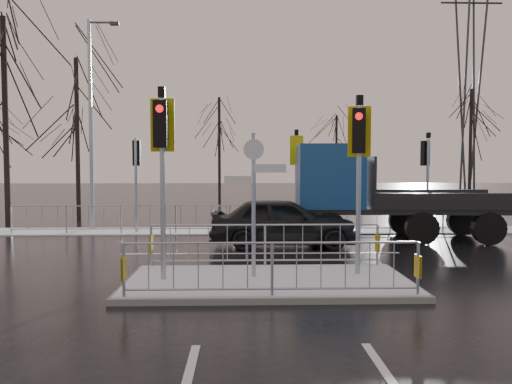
{
  "coord_description": "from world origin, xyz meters",
  "views": [
    {
      "loc": [
        -0.55,
        -10.4,
        2.54
      ],
      "look_at": [
        -0.16,
        3.27,
        1.8
      ],
      "focal_mm": 35.0,
      "sensor_mm": 36.0,
      "label": 1
    }
  ],
  "objects_px": {
    "traffic_island": "(268,267)",
    "street_lamp_left": "(92,115)",
    "car_far_lane": "(283,222)",
    "flatbed_truck": "(358,189)"
  },
  "relations": [
    {
      "from": "car_far_lane",
      "to": "flatbed_truck",
      "type": "relative_size",
      "value": 0.64
    },
    {
      "from": "traffic_island",
      "to": "flatbed_truck",
      "type": "relative_size",
      "value": 0.85
    },
    {
      "from": "traffic_island",
      "to": "car_far_lane",
      "type": "distance_m",
      "value": 5.07
    },
    {
      "from": "traffic_island",
      "to": "street_lamp_left",
      "type": "bearing_deg",
      "value": 124.07
    },
    {
      "from": "traffic_island",
      "to": "car_far_lane",
      "type": "relative_size",
      "value": 1.32
    },
    {
      "from": "traffic_island",
      "to": "flatbed_truck",
      "type": "bearing_deg",
      "value": 62.08
    },
    {
      "from": "car_far_lane",
      "to": "street_lamp_left",
      "type": "relative_size",
      "value": 0.55
    },
    {
      "from": "flatbed_truck",
      "to": "street_lamp_left",
      "type": "bearing_deg",
      "value": 162.9
    },
    {
      "from": "car_far_lane",
      "to": "street_lamp_left",
      "type": "bearing_deg",
      "value": 59.69
    },
    {
      "from": "street_lamp_left",
      "to": "car_far_lane",
      "type": "bearing_deg",
      "value": -32.04
    }
  ]
}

